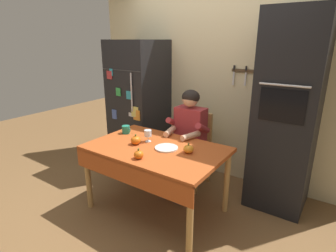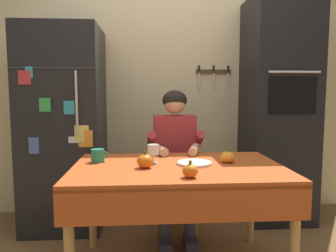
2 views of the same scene
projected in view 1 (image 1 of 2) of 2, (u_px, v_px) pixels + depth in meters
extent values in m
plane|color=brown|center=(151.00, 213.00, 2.94)|extent=(10.00, 10.00, 0.00)
cube|color=beige|center=(215.00, 79.00, 3.57)|extent=(3.70, 0.10, 2.60)
cube|color=#4C3823|center=(246.00, 71.00, 3.25)|extent=(0.36, 0.02, 0.04)
cube|color=silver|center=(233.00, 78.00, 3.36)|extent=(0.02, 0.01, 0.16)
cube|color=black|center=(234.00, 68.00, 3.31)|extent=(0.02, 0.01, 0.06)
cube|color=silver|center=(245.00, 79.00, 3.27)|extent=(0.02, 0.01, 0.16)
cube|color=black|center=(246.00, 68.00, 3.23)|extent=(0.02, 0.01, 0.06)
cube|color=silver|center=(258.00, 78.00, 3.19)|extent=(0.02, 0.01, 0.11)
cube|color=black|center=(259.00, 69.00, 3.15)|extent=(0.02, 0.01, 0.06)
cube|color=black|center=(139.00, 104.00, 3.93)|extent=(0.68, 0.68, 1.80)
cylinder|color=silver|center=(131.00, 92.00, 3.47)|extent=(0.02, 0.02, 0.50)
cube|color=#333335|center=(121.00, 70.00, 3.50)|extent=(0.67, 0.01, 0.01)
cube|color=teal|center=(129.00, 95.00, 3.53)|extent=(0.09, 0.01, 0.11)
cube|color=#E5D666|center=(135.00, 112.00, 3.54)|extent=(0.11, 0.01, 0.14)
cube|color=green|center=(118.00, 92.00, 3.62)|extent=(0.09, 0.02, 0.11)
cube|color=silver|center=(131.00, 115.00, 3.59)|extent=(0.09, 0.01, 0.05)
cube|color=#B73338|center=(109.00, 75.00, 3.64)|extent=(0.10, 0.01, 0.11)
cube|color=#4C66B7|center=(114.00, 114.00, 3.77)|extent=(0.08, 0.02, 0.13)
cube|color=orange|center=(137.00, 115.00, 3.54)|extent=(0.12, 0.01, 0.14)
cube|color=teal|center=(111.00, 72.00, 3.60)|extent=(0.06, 0.01, 0.09)
cube|color=black|center=(287.00, 114.00, 2.84)|extent=(0.60, 0.60, 2.10)
cube|color=black|center=(282.00, 106.00, 2.55)|extent=(0.42, 0.01, 0.32)
cylinder|color=silver|center=(284.00, 85.00, 2.47)|extent=(0.45, 0.02, 0.02)
cylinder|color=tan|center=(88.00, 179.00, 2.95)|extent=(0.06, 0.06, 0.70)
cylinder|color=tan|center=(135.00, 155.00, 3.56)|extent=(0.06, 0.06, 0.70)
cylinder|color=tan|center=(190.00, 221.00, 2.26)|extent=(0.06, 0.06, 0.70)
cylinder|color=tan|center=(227.00, 182.00, 2.87)|extent=(0.06, 0.06, 0.70)
cube|color=#B24C1E|center=(156.00, 149.00, 2.80)|extent=(1.40, 0.90, 0.04)
cube|color=#B24C1E|center=(127.00, 174.00, 2.48)|extent=(1.40, 0.01, 0.20)
cube|color=tan|center=(191.00, 153.00, 3.41)|extent=(0.40, 0.40, 0.04)
cube|color=tan|center=(199.00, 130.00, 3.47)|extent=(0.36, 0.04, 0.48)
cylinder|color=tan|center=(173.00, 171.00, 3.43)|extent=(0.04, 0.04, 0.41)
cylinder|color=tan|center=(186.00, 161.00, 3.70)|extent=(0.04, 0.04, 0.41)
cylinder|color=tan|center=(196.00, 178.00, 3.25)|extent=(0.04, 0.04, 0.41)
cylinder|color=tan|center=(209.00, 168.00, 3.52)|extent=(0.04, 0.04, 0.41)
cube|color=#38384C|center=(168.00, 191.00, 3.28)|extent=(0.10, 0.22, 0.08)
cube|color=#38384C|center=(182.00, 196.00, 3.17)|extent=(0.10, 0.22, 0.08)
cylinder|color=#38384C|center=(171.00, 175.00, 3.27)|extent=(0.09, 0.09, 0.38)
cylinder|color=#38384C|center=(185.00, 180.00, 3.16)|extent=(0.09, 0.09, 0.38)
cube|color=#38384C|center=(179.00, 151.00, 3.31)|extent=(0.12, 0.40, 0.11)
cube|color=#38384C|center=(191.00, 154.00, 3.21)|extent=(0.12, 0.40, 0.11)
cube|color=#9E2D33|center=(190.00, 127.00, 3.27)|extent=(0.36, 0.20, 0.48)
cylinder|color=#9E2D33|center=(173.00, 122.00, 3.31)|extent=(0.07, 0.26, 0.18)
cylinder|color=#9E2D33|center=(203.00, 128.00, 3.09)|extent=(0.07, 0.26, 0.18)
cylinder|color=#D8A884|center=(170.00, 131.00, 3.16)|extent=(0.13, 0.27, 0.07)
cylinder|color=#D8A884|center=(191.00, 136.00, 3.01)|extent=(0.13, 0.27, 0.07)
sphere|color=#D8A884|center=(190.00, 99.00, 3.14)|extent=(0.19, 0.19, 0.19)
ellipsoid|color=black|center=(191.00, 97.00, 3.15)|extent=(0.21, 0.21, 0.17)
cylinder|color=#237F66|center=(126.00, 129.00, 3.19)|extent=(0.09, 0.09, 0.09)
torus|color=#237F66|center=(129.00, 130.00, 3.16)|extent=(0.05, 0.01, 0.05)
cylinder|color=white|center=(148.00, 141.00, 2.94)|extent=(0.07, 0.07, 0.01)
cylinder|color=white|center=(148.00, 139.00, 2.93)|extent=(0.01, 0.01, 0.06)
cylinder|color=white|center=(148.00, 133.00, 2.91)|extent=(0.08, 0.08, 0.07)
ellipsoid|color=orange|center=(188.00, 149.00, 2.63)|extent=(0.10, 0.10, 0.08)
cylinder|color=#4C6023|center=(189.00, 144.00, 2.62)|extent=(0.02, 0.02, 0.02)
ellipsoid|color=orange|center=(136.00, 140.00, 2.85)|extent=(0.11, 0.11, 0.09)
cylinder|color=#4C6023|center=(136.00, 135.00, 2.83)|extent=(0.02, 0.02, 0.02)
ellipsoid|color=orange|center=(139.00, 155.00, 2.51)|extent=(0.09, 0.09, 0.08)
cylinder|color=#4C6023|center=(138.00, 150.00, 2.49)|extent=(0.02, 0.02, 0.02)
cylinder|color=silver|center=(166.00, 148.00, 2.74)|extent=(0.24, 0.24, 0.02)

